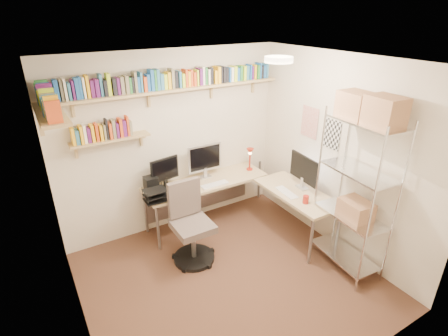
{
  "coord_description": "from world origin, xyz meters",
  "views": [
    {
      "loc": [
        -1.73,
        -2.73,
        2.94
      ],
      "look_at": [
        0.25,
        0.55,
        1.19
      ],
      "focal_mm": 28.0,
      "sensor_mm": 36.0,
      "label": 1
    }
  ],
  "objects": [
    {
      "name": "room_shell",
      "position": [
        0.0,
        0.0,
        1.55
      ],
      "size": [
        3.24,
        3.04,
        2.52
      ],
      "color": "beige",
      "rests_on": "ground"
    },
    {
      "name": "wire_rack",
      "position": [
        1.36,
        -0.51,
        1.5
      ],
      "size": [
        0.49,
        0.88,
        2.18
      ],
      "rotation": [
        0.0,
        0.0,
        -0.09
      ],
      "color": "silver",
      "rests_on": "ground"
    },
    {
      "name": "corner_desk",
      "position": [
        0.48,
        0.98,
        0.69
      ],
      "size": [
        2.14,
        1.81,
        1.21
      ],
      "color": "tan",
      "rests_on": "ground"
    },
    {
      "name": "office_chair",
      "position": [
        -0.2,
        0.61,
        0.44
      ],
      "size": [
        0.55,
        0.56,
        1.04
      ],
      "rotation": [
        0.0,
        0.0,
        0.0
      ],
      "color": "black",
      "rests_on": "ground"
    },
    {
      "name": "wall_shelves",
      "position": [
        -0.43,
        1.3,
        2.02
      ],
      "size": [
        3.12,
        1.09,
        0.8
      ],
      "color": "tan",
      "rests_on": "ground"
    },
    {
      "name": "ground",
      "position": [
        0.0,
        0.0,
        0.0
      ],
      "size": [
        3.2,
        3.2,
        0.0
      ],
      "primitive_type": "plane",
      "color": "#4A3220",
      "rests_on": "ground"
    }
  ]
}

